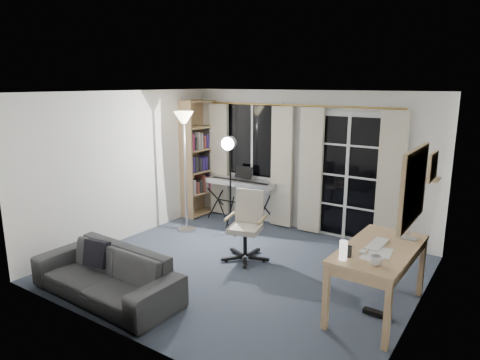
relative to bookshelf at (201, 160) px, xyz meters
name	(u,v)px	position (x,y,z in m)	size (l,w,h in m)	color
floor	(241,269)	(2.13, -1.79, -1.06)	(4.50, 4.00, 0.02)	#363D4E
window	(253,140)	(1.08, 0.18, 0.45)	(1.20, 0.08, 1.40)	white
french_door	(347,178)	(2.88, 0.18, -0.02)	(1.32, 0.09, 2.11)	white
curtains	(295,168)	(1.99, 0.09, 0.05)	(3.60, 0.07, 2.13)	gold
bookshelf	(201,160)	(0.00, 0.00, 0.00)	(0.40, 1.04, 2.21)	tan
torchiere_lamp	(184,136)	(0.47, -1.00, 0.61)	(0.43, 0.43, 2.06)	#B2B2B7
keyboard_piano	(240,184)	(0.99, -0.10, -0.32)	(1.33, 0.66, 0.96)	black
studio_light	(229,155)	(1.21, -0.76, 0.32)	(0.36, 0.37, 1.71)	black
office_chair	(248,218)	(1.97, -1.38, -0.46)	(0.70, 0.68, 1.01)	black
desk	(379,255)	(4.01, -1.87, -0.38)	(0.75, 1.44, 0.76)	tan
monitor	(411,215)	(4.21, -1.42, 0.00)	(0.19, 0.55, 0.48)	silver
desk_clutter	(366,267)	(3.94, -2.09, -0.45)	(0.46, 0.86, 0.96)	white
mug	(376,259)	(4.11, -2.37, -0.22)	(0.12, 0.10, 0.12)	silver
wall_mirror	(413,186)	(4.35, -2.14, 0.50)	(0.04, 0.94, 0.74)	tan
framed_print	(433,166)	(4.36, -1.24, 0.55)	(0.03, 0.42, 0.32)	tan
wall_shelf	(433,175)	(4.29, -0.74, 0.36)	(0.16, 0.30, 0.18)	tan
sofa	(105,267)	(1.22, -3.34, -0.66)	(1.98, 0.63, 0.77)	#2C2C2E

